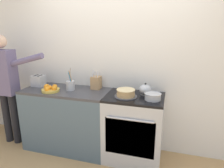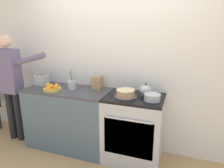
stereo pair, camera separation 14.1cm
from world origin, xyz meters
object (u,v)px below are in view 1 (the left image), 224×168
(stove_range, at_px, (134,128))
(utensil_crock, at_px, (70,85))
(layer_cake, at_px, (126,93))
(person_baker, at_px, (6,81))
(fruit_bowl, at_px, (51,89))
(mixing_bowl, at_px, (153,96))
(knife_block, at_px, (96,83))
(toaster, at_px, (38,81))
(tea_kettle, at_px, (145,90))

(stove_range, relative_size, utensil_crock, 2.85)
(layer_cake, height_order, person_baker, person_baker)
(fruit_bowl, bearing_deg, utensil_crock, 31.51)
(mixing_bowl, bearing_deg, fruit_bowl, -177.66)
(knife_block, bearing_deg, layer_cake, -24.58)
(stove_range, height_order, utensil_crock, utensil_crock)
(layer_cake, distance_m, mixing_bowl, 0.35)
(stove_range, distance_m, knife_block, 0.84)
(stove_range, height_order, mixing_bowl, mixing_bowl)
(layer_cake, xyz_separation_m, mixing_bowl, (0.35, -0.02, -0.00))
(stove_range, bearing_deg, knife_block, 163.71)
(knife_block, xyz_separation_m, toaster, (-0.90, -0.11, -0.01))
(stove_range, xyz_separation_m, fruit_bowl, (-1.17, -0.13, 0.50))
(layer_cake, relative_size, knife_block, 1.07)
(layer_cake, relative_size, utensil_crock, 0.91)
(toaster, bearing_deg, utensil_crock, -4.61)
(layer_cake, bearing_deg, toaster, 175.39)
(knife_block, relative_size, utensil_crock, 0.86)
(tea_kettle, height_order, person_baker, person_baker)
(toaster, bearing_deg, fruit_bowl, -29.88)
(tea_kettle, bearing_deg, stove_range, -139.30)
(layer_cake, height_order, utensil_crock, utensil_crock)
(tea_kettle, relative_size, fruit_bowl, 0.81)
(mixing_bowl, bearing_deg, utensil_crock, 175.79)
(mixing_bowl, distance_m, utensil_crock, 1.18)
(toaster, distance_m, person_baker, 0.47)
(toaster, bearing_deg, person_baker, -156.93)
(mixing_bowl, relative_size, person_baker, 0.12)
(stove_range, relative_size, toaster, 4.83)
(knife_block, distance_m, toaster, 0.91)
(mixing_bowl, distance_m, person_baker, 2.18)
(utensil_crock, xyz_separation_m, fruit_bowl, (-0.24, -0.14, -0.04))
(tea_kettle, xyz_separation_m, utensil_crock, (-1.06, -0.09, 0.00))
(knife_block, xyz_separation_m, utensil_crock, (-0.34, -0.16, -0.02))
(mixing_bowl, xyz_separation_m, knife_block, (-0.84, 0.25, 0.05))
(stove_range, relative_size, tea_kettle, 4.61)
(stove_range, bearing_deg, tea_kettle, 40.70)
(toaster, bearing_deg, tea_kettle, 1.58)
(utensil_crock, xyz_separation_m, toaster, (-0.57, 0.05, 0.01))
(utensil_crock, bearing_deg, person_baker, -172.05)
(stove_range, distance_m, person_baker, 2.02)
(knife_block, xyz_separation_m, person_baker, (-1.34, -0.30, 0.00))
(layer_cake, xyz_separation_m, tea_kettle, (0.23, 0.16, 0.02))
(layer_cake, height_order, toaster, toaster)
(mixing_bowl, bearing_deg, stove_range, 163.68)
(fruit_bowl, bearing_deg, person_baker, 179.67)
(layer_cake, height_order, knife_block, knife_block)
(tea_kettle, height_order, fruit_bowl, tea_kettle)
(person_baker, bearing_deg, toaster, 20.73)
(stove_range, relative_size, fruit_bowl, 3.75)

